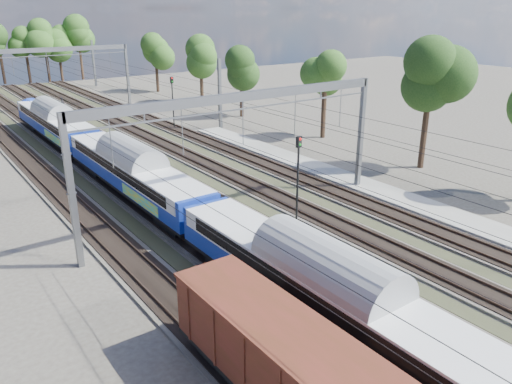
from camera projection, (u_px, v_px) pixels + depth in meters
track_bed at (153, 167)px, 46.69m from camera, size 21.00×130.00×0.34m
platform at (470, 224)px, 34.32m from camera, size 3.00×70.00×0.30m
catenary at (119, 89)px, 50.53m from camera, size 25.65×130.00×9.00m
tree_belt at (44, 43)px, 86.97m from camera, size 39.57×100.49×11.77m
emu_train at (134, 167)px, 38.20m from camera, size 3.08×65.20×4.51m
worker at (63, 104)px, 72.49m from camera, size 0.68×0.83×1.94m
signal_near at (298, 169)px, 33.67m from camera, size 0.42×0.38×6.14m
signal_far at (173, 96)px, 60.83m from camera, size 0.45×0.41×6.34m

